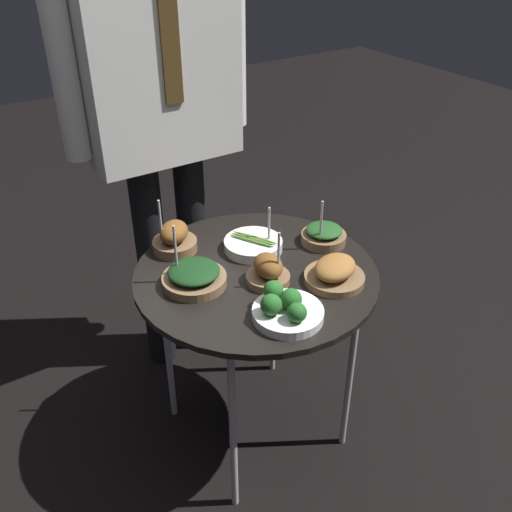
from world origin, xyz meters
TOP-DOWN VIEW (x-y plane):
  - ground_plane at (0.00, 0.00)m, footprint 8.00×8.00m
  - serving_cart at (0.00, 0.00)m, footprint 0.67×0.67m
  - bowl_spinach_mid_right at (-0.17, 0.04)m, footprint 0.17×0.17m
  - bowl_roast_near_rim at (0.15, -0.15)m, footprint 0.16×0.16m
  - bowl_broccoli_front_center at (-0.05, -0.21)m, footprint 0.18×0.18m
  - bowl_asparagus_mid_left at (0.06, 0.10)m, footprint 0.17×0.17m
  - bowl_roast_back_right at (-0.14, 0.22)m, footprint 0.13×0.13m
  - bowl_spinach_center at (0.25, 0.02)m, footprint 0.13×0.13m
  - bowl_roast_far_rim at (0.00, -0.06)m, footprint 0.12×0.12m
  - waiter_figure at (-0.03, 0.49)m, footprint 0.60×0.23m

SIDE VIEW (x-z plane):
  - ground_plane at x=0.00m, z-range 0.00..0.00m
  - serving_cart at x=0.00m, z-range 0.27..0.90m
  - bowl_asparagus_mid_left at x=0.06m, z-range 0.58..0.71m
  - bowl_spinach_center at x=0.25m, z-range 0.57..0.73m
  - bowl_spinach_mid_right at x=-0.17m, z-range 0.57..0.74m
  - bowl_broccoli_front_center at x=-0.05m, z-range 0.61..0.69m
  - bowl_roast_near_rim at x=0.15m, z-range 0.62..0.69m
  - bowl_roast_far_rim at x=0.00m, z-range 0.58..0.74m
  - bowl_roast_back_right at x=-0.14m, z-range 0.58..0.75m
  - waiter_figure at x=-0.03m, z-range 0.22..1.84m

